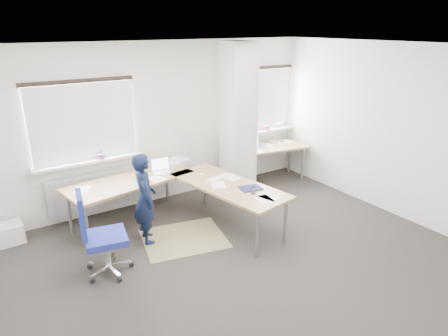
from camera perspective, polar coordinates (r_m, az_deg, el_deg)
ground at (r=5.62m, az=2.48°, el=-12.95°), size 6.00×6.00×0.00m
room_shell at (r=5.36m, az=1.53°, el=5.85°), size 6.04×5.04×2.82m
floor_mat at (r=6.14m, az=-5.75°, el=-9.95°), size 1.38×1.24×0.01m
white_crate at (r=6.73m, az=-28.77°, el=-8.32°), size 0.50×0.36×0.29m
desk_main at (r=6.30m, az=-6.24°, el=-2.18°), size 2.82×2.63×0.96m
desk_side at (r=8.14m, az=6.81°, el=2.87°), size 1.50×0.93×1.22m
task_chair at (r=5.41m, az=-16.80°, el=-11.32°), size 0.63×0.62×1.15m
person at (r=5.87m, az=-11.23°, el=-4.29°), size 0.41×0.54×1.36m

